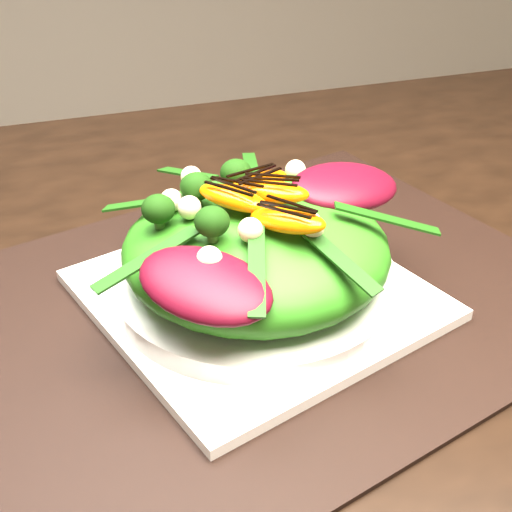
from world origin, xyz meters
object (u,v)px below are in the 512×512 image
object	(u,v)px
dining_table	(210,329)
lettuce_mound	(256,248)
orange_segment	(217,188)
placemat	(256,301)
plate_base	(256,294)
salad_bowl	(256,281)

from	to	relation	value
dining_table	lettuce_mound	bearing A→B (deg)	-8.13
lettuce_mound	orange_segment	xyz separation A→B (m)	(-0.02, 0.03, 0.04)
placemat	plate_base	xyz separation A→B (m)	(0.00, 0.00, 0.01)
dining_table	plate_base	world-z (taller)	dining_table
dining_table	placemat	xyz separation A→B (m)	(0.04, -0.01, 0.02)
lettuce_mound	orange_segment	size ratio (longest dim) A/B	3.59
dining_table	salad_bowl	xyz separation A→B (m)	(0.04, -0.01, 0.04)
placemat	salad_bowl	xyz separation A→B (m)	(0.00, 0.00, 0.02)
salad_bowl	dining_table	bearing A→B (deg)	171.87
plate_base	orange_segment	distance (m)	0.09
salad_bowl	orange_segment	world-z (taller)	orange_segment
placemat	plate_base	size ratio (longest dim) A/B	2.11
dining_table	placemat	bearing A→B (deg)	-8.13
salad_bowl	lettuce_mound	world-z (taller)	lettuce_mound
placemat	plate_base	bearing A→B (deg)	0.00
placemat	salad_bowl	bearing A→B (deg)	0.00
placemat	orange_segment	size ratio (longest dim) A/B	8.74
lettuce_mound	orange_segment	world-z (taller)	orange_segment
lettuce_mound	orange_segment	bearing A→B (deg)	123.90
salad_bowl	placemat	bearing A→B (deg)	180.00
plate_base	orange_segment	bearing A→B (deg)	123.90
lettuce_mound	placemat	bearing A→B (deg)	180.00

